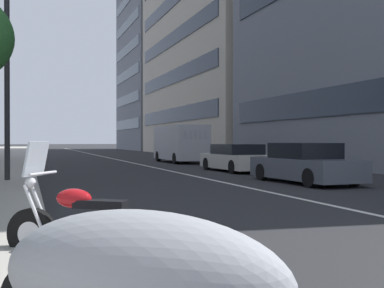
# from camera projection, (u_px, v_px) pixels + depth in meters

# --- Properties ---
(lane_centre_stripe) EXTENTS (110.00, 0.16, 0.01)m
(lane_centre_stripe) POSITION_uv_depth(u_px,v_px,m) (116.00, 159.00, 37.99)
(lane_centre_stripe) COLOR silver
(lane_centre_stripe) RESTS_ON ground
(motorcycle_nearest_camera) EXTENTS (1.96, 2.13, 1.03)m
(motorcycle_nearest_camera) POSITION_uv_depth(u_px,v_px,m) (137.00, 280.00, 3.24)
(motorcycle_nearest_camera) COLOR gray
(motorcycle_nearest_camera) RESTS_ON ground
(motorcycle_second_in_row) EXTENTS (1.26, 1.86, 1.48)m
(motorcycle_second_in_row) POSITION_uv_depth(u_px,v_px,m) (84.00, 227.00, 5.89)
(motorcycle_second_in_row) COLOR black
(motorcycle_second_in_row) RESTS_ON ground
(car_lead_in_lane) EXTENTS (4.74, 2.01, 1.40)m
(car_lead_in_lane) POSITION_uv_depth(u_px,v_px,m) (305.00, 164.00, 16.94)
(car_lead_in_lane) COLOR #4C515B
(car_lead_in_lane) RESTS_ON ground
(car_mid_block_traffic) EXTENTS (4.73, 2.01, 1.31)m
(car_mid_block_traffic) POSITION_uv_depth(u_px,v_px,m) (236.00, 158.00, 23.27)
(car_mid_block_traffic) COLOR beige
(car_mid_block_traffic) RESTS_ON ground
(delivery_van_ahead) EXTENTS (6.17, 2.18, 2.47)m
(delivery_van_ahead) POSITION_uv_depth(u_px,v_px,m) (180.00, 143.00, 32.57)
(delivery_van_ahead) COLOR #B7B7BC
(delivery_van_ahead) RESTS_ON ground
(street_lamp_with_banners) EXTENTS (1.26, 2.77, 7.80)m
(street_lamp_with_banners) POSITION_uv_depth(u_px,v_px,m) (20.00, 40.00, 16.53)
(street_lamp_with_banners) COLOR #232326
(street_lamp_with_banners) RESTS_ON sidewalk_right_plaza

